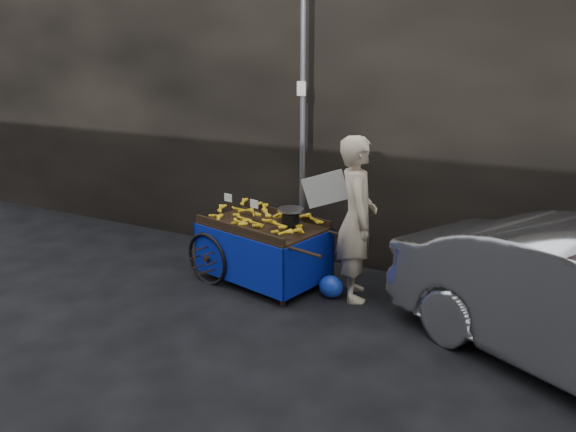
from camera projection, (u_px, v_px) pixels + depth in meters
The scene contains 6 objects.
ground at pixel (233, 295), 6.84m from camera, with size 80.00×80.00×0.00m, color black.
building_wall at pixel (348, 76), 8.15m from camera, with size 13.50×2.00×5.00m.
street_pole at pixel (303, 120), 7.23m from camera, with size 0.12×0.10×4.00m.
banana_cart at pixel (260, 229), 7.08m from camera, with size 2.22×1.36×1.12m.
vendor at pixel (357, 219), 6.54m from camera, with size 1.02×0.85×1.96m.
plastic_bag at pixel (331, 287), 6.74m from camera, with size 0.30×0.24×0.27m, color #1836B7.
Camera 1 is at (3.50, -5.24, 2.89)m, focal length 35.00 mm.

